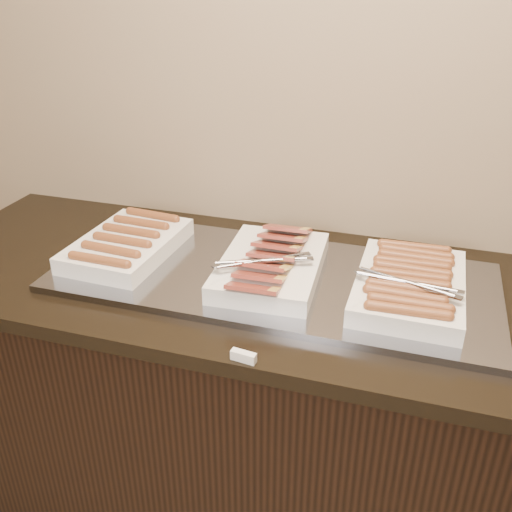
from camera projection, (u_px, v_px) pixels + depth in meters
The scene contains 6 objects.
counter at pixel (261, 403), 1.79m from camera, with size 2.06×0.76×0.90m.
warming_tray at pixel (272, 278), 1.57m from camera, with size 1.20×0.50×0.02m, color gray.
dish_left at pixel (127, 244), 1.67m from camera, with size 0.27×0.39×0.07m.
dish_center at pixel (271, 265), 1.55m from camera, with size 0.28×0.42×0.09m.
dish_right at pixel (409, 284), 1.45m from camera, with size 0.28×0.40×0.08m.
label_holder at pixel (243, 356), 1.25m from camera, with size 0.06×0.02×0.02m, color white.
Camera 1 is at (0.39, 0.81, 1.68)m, focal length 40.00 mm.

